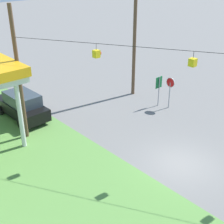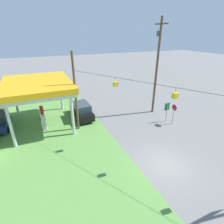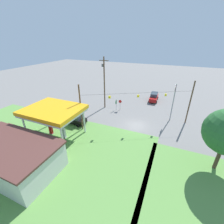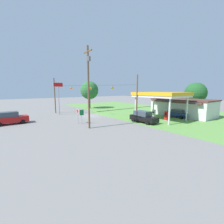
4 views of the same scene
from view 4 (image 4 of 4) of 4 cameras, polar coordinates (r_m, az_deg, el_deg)
ground_plane at (r=32.94m, az=-7.90°, el=-1.46°), size 160.00×160.00×0.00m
grass_verge_station_corner at (r=35.72m, az=27.51°, el=-1.54°), size 36.00×28.00×0.04m
grass_verge_opposite_corner at (r=54.85m, az=-1.45°, el=2.59°), size 24.00×24.00×0.04m
gas_station_canopy at (r=29.60m, az=18.08°, el=6.19°), size 8.79×6.99×5.18m
gas_station_store at (r=36.22m, az=25.26°, el=1.64°), size 12.32×7.28×3.64m
fuel_pump_near at (r=30.78m, az=15.64°, el=-0.82°), size 0.71×0.56×1.74m
fuel_pump_far at (r=29.20m, az=19.97°, el=-1.51°), size 0.71×0.56×1.74m
car_at_pumps_front at (r=26.38m, az=11.82°, el=-1.80°), size 5.03×2.20×2.00m
car_at_pumps_rear at (r=33.31m, az=23.77°, el=-0.44°), size 4.52×2.12×1.71m
car_on_crossroad at (r=29.71m, az=-34.37°, el=-1.90°), size 2.25×5.18×2.08m
stop_sign_roadside at (r=25.55m, az=-12.93°, el=-0.34°), size 0.80×0.08×2.50m
stop_sign_overhead at (r=35.78m, az=-19.75°, el=7.38°), size 0.22×2.16×7.53m
route_sign at (r=24.94m, az=-11.47°, el=-0.74°), size 0.10×0.70×2.40m
utility_pole_main at (r=21.76m, az=-8.94°, el=10.54°), size 2.20×0.44×11.63m
signal_span_gantry at (r=32.47m, az=-8.08°, el=6.41°), size 17.60×10.24×8.40m
tree_behind_station at (r=45.02m, az=29.24°, el=6.29°), size 5.44×5.44×7.49m
tree_west_verge at (r=45.95m, az=-8.60°, el=8.14°), size 5.37×5.37×8.15m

